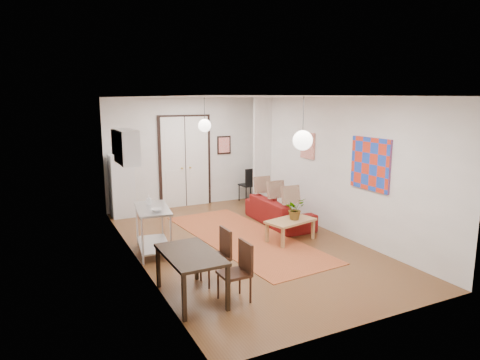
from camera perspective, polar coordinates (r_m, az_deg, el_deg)
name	(u,v)px	position (r m, az deg, el deg)	size (l,w,h in m)	color
floor	(243,243)	(8.70, 0.39, -8.45)	(7.00, 7.00, 0.00)	brown
ceiling	(243,97)	(8.21, 0.42, 11.03)	(4.20, 7.00, 0.02)	white
wall_back	(184,153)	(11.53, -7.43, 3.65)	(4.20, 0.02, 2.90)	white
wall_front	(371,216)	(5.50, 17.01, -4.61)	(4.20, 0.02, 2.90)	white
wall_left	(135,182)	(7.64, -13.82, -0.21)	(0.02, 7.00, 2.90)	white
wall_right	(330,165)	(9.45, 11.87, 1.94)	(0.02, 7.00, 2.90)	white
double_doors	(185,162)	(11.53, -7.32, 2.39)	(1.44, 0.06, 2.50)	white
stub_partition	(262,153)	(11.42, 2.98, 3.66)	(0.50, 0.10, 2.90)	white
wall_cabinet	(126,147)	(9.06, -14.91, 4.31)	(0.35, 1.00, 0.70)	silver
painting_popart	(370,164)	(8.47, 16.99, 2.06)	(0.05, 1.00, 1.00)	red
painting_abstract	(308,146)	(10.03, 9.02, 4.56)	(0.05, 0.50, 0.60)	beige
poster_back	(224,145)	(11.91, -2.14, 4.68)	(0.40, 0.03, 0.50)	red
print_left	(114,142)	(9.52, -16.42, 4.83)	(0.03, 0.44, 0.54)	#9C6E41
pendant_back	(205,126)	(10.06, -4.74, 7.25)	(0.30, 0.30, 0.80)	white
pendant_front	(303,140)	(6.51, 8.35, 5.25)	(0.30, 0.30, 0.80)	white
kilim_rug	(244,238)	(9.02, 0.55, -7.69)	(1.65, 4.41, 0.01)	#B7512D
sofa	(279,211)	(10.01, 5.23, -4.15)	(0.79, 2.01, 0.59)	maroon
coffee_table	(291,222)	(8.81, 6.75, -5.65)	(1.10, 0.78, 0.45)	tan
potted_plant	(295,209)	(8.78, 7.34, -3.83)	(0.34, 0.39, 0.43)	#316E35
kitchen_counter	(153,224)	(8.16, -11.52, -5.79)	(0.73, 1.22, 0.89)	#BABDBF
bowl	(157,210)	(7.79, -11.05, -3.95)	(0.21, 0.21, 0.05)	silver
soap_bottle	(149,200)	(8.29, -12.07, -2.62)	(0.08, 0.08, 0.18)	#5596B8
fridge	(122,186)	(10.87, -15.49, -0.73)	(0.54, 0.54, 1.54)	silver
dining_table	(190,258)	(6.28, -6.62, -10.30)	(0.74, 1.27, 0.69)	black
dining_chair_near	(213,251)	(6.87, -3.64, -9.42)	(0.42, 0.58, 0.86)	#3B2012
dining_chair_far	(232,266)	(6.28, -1.13, -11.42)	(0.42, 0.58, 0.86)	#3B2012
black_side_chair	(247,181)	(12.11, 0.93, -0.15)	(0.47, 0.47, 0.97)	black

